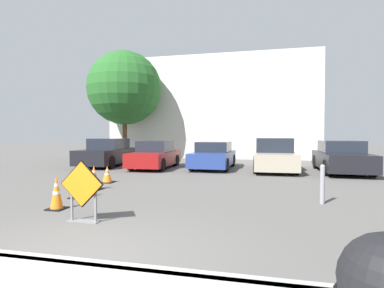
{
  "coord_description": "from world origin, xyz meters",
  "views": [
    {
      "loc": [
        2.41,
        -3.25,
        1.7
      ],
      "look_at": [
        -0.56,
        9.71,
        1.3
      ],
      "focal_mm": 28.0,
      "sensor_mm": 36.0,
      "label": 1
    }
  ],
  "objects": [
    {
      "name": "ground_plane",
      "position": [
        0.0,
        10.0,
        0.0
      ],
      "size": [
        96.0,
        96.0,
        0.0
      ],
      "primitive_type": "plane",
      "color": "#565451"
    },
    {
      "name": "curb_lip",
      "position": [
        0.0,
        0.0,
        0.07
      ],
      "size": [
        27.13,
        0.2,
        0.14
      ],
      "color": "#999993",
      "rests_on": "ground_plane"
    },
    {
      "name": "parked_car_fourth",
      "position": [
        3.04,
        11.54,
        0.7
      ],
      "size": [
        1.98,
        4.4,
        1.56
      ],
      "rotation": [
        0.0,
        0.0,
        3.17
      ],
      "color": "#A39984",
      "rests_on": "ground_plane"
    },
    {
      "name": "building_facade_backdrop",
      "position": [
        -1.24,
        20.47,
        3.76
      ],
      "size": [
        15.53,
        5.0,
        7.52
      ],
      "color": "beige",
      "rests_on": "ground_plane"
    },
    {
      "name": "road_closed_sign",
      "position": [
        -0.96,
        1.91,
        0.63
      ],
      "size": [
        0.92,
        0.2,
        1.21
      ],
      "color": "black",
      "rests_on": "ground_plane"
    },
    {
      "name": "parked_car_second",
      "position": [
        -2.87,
        11.32,
        0.64
      ],
      "size": [
        1.81,
        4.08,
        1.4
      ],
      "rotation": [
        0.0,
        0.0,
        3.16
      ],
      "color": "maroon",
      "rests_on": "ground_plane"
    },
    {
      "name": "parked_car_nearest",
      "position": [
        -5.82,
        11.89,
        0.7
      ],
      "size": [
        2.02,
        4.65,
        1.51
      ],
      "rotation": [
        0.0,
        0.0,
        3.19
      ],
      "color": "black",
      "rests_on": "ground_plane"
    },
    {
      "name": "street_tree_behind_lot",
      "position": [
        -6.87,
        16.18,
        4.98
      ],
      "size": [
        5.11,
        5.11,
        7.54
      ],
      "color": "#513823",
      "rests_on": "ground_plane"
    },
    {
      "name": "traffic_cone_nearest",
      "position": [
        -2.13,
        2.68,
        0.37
      ],
      "size": [
        0.38,
        0.38,
        0.77
      ],
      "color": "black",
      "rests_on": "ground_plane"
    },
    {
      "name": "parked_car_third",
      "position": [
        0.08,
        11.88,
        0.63
      ],
      "size": [
        1.95,
        4.25,
        1.35
      ],
      "rotation": [
        0.0,
        0.0,
        3.11
      ],
      "color": "navy",
      "rests_on": "ground_plane"
    },
    {
      "name": "traffic_cone_fourth",
      "position": [
        -2.92,
        6.46,
        0.29
      ],
      "size": [
        0.45,
        0.45,
        0.6
      ],
      "color": "black",
      "rests_on": "ground_plane"
    },
    {
      "name": "traffic_cone_third",
      "position": [
        -2.63,
        5.1,
        0.37
      ],
      "size": [
        0.47,
        0.47,
        0.76
      ],
      "color": "black",
      "rests_on": "ground_plane"
    },
    {
      "name": "parked_car_fifth",
      "position": [
        5.99,
        11.49,
        0.68
      ],
      "size": [
        1.99,
        4.58,
        1.44
      ],
      "rotation": [
        0.0,
        0.0,
        3.12
      ],
      "color": "black",
      "rests_on": "ground_plane"
    },
    {
      "name": "traffic_cone_second",
      "position": [
        -2.35,
        3.94,
        0.36
      ],
      "size": [
        0.47,
        0.47,
        0.74
      ],
      "color": "black",
      "rests_on": "ground_plane"
    },
    {
      "name": "bollard_nearest",
      "position": [
        3.91,
        4.62,
        0.52
      ],
      "size": [
        0.12,
        0.12,
        0.98
      ],
      "color": "gray",
      "rests_on": "ground_plane"
    }
  ]
}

